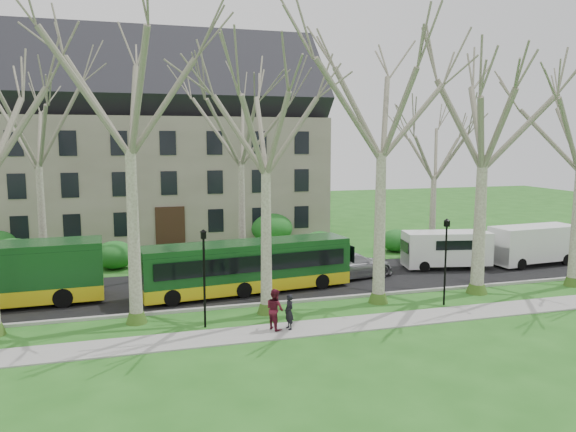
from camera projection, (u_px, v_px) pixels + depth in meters
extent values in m
plane|color=#225D1A|center=(325.00, 309.00, 27.50)|extent=(120.00, 120.00, 0.00)
cube|color=gray|center=(344.00, 325.00, 25.12)|extent=(70.00, 2.00, 0.06)
cube|color=black|center=(293.00, 282.00, 32.73)|extent=(80.00, 8.00, 0.06)
cube|color=#A5A39E|center=(315.00, 300.00, 28.92)|extent=(80.00, 0.25, 0.14)
cube|color=slate|center=(164.00, 178.00, 47.99)|extent=(26.00, 12.00, 10.00)
cylinder|color=black|center=(204.00, 283.00, 24.61)|extent=(0.10, 0.10, 4.00)
cube|color=black|center=(203.00, 235.00, 24.32)|extent=(0.22, 0.22, 0.30)
cylinder|color=black|center=(445.00, 266.00, 27.94)|extent=(0.10, 0.10, 4.00)
cube|color=black|center=(447.00, 224.00, 27.65)|extent=(0.22, 0.22, 0.30)
ellipsoid|color=#1A5B21|center=(12.00, 259.00, 34.35)|extent=(2.60, 2.60, 2.00)
ellipsoid|color=#1A5B21|center=(115.00, 253.00, 36.01)|extent=(2.60, 2.60, 2.00)
ellipsoid|color=#1A5B21|center=(320.00, 242.00, 39.89)|extent=(2.60, 2.60, 2.00)
ellipsoid|color=#1A5B21|center=(397.00, 238.00, 41.55)|extent=(2.60, 2.60, 2.00)
ellipsoid|color=#1A5B21|center=(272.00, 231.00, 45.04)|extent=(2.60, 2.60, 2.00)
imported|color=#A4A4A8|center=(351.00, 265.00, 33.48)|extent=(5.72, 3.41, 1.55)
imported|color=black|center=(289.00, 312.00, 24.37)|extent=(0.47, 0.62, 1.55)
imported|color=#561322|center=(275.00, 309.00, 24.35)|extent=(0.96, 1.06, 1.79)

